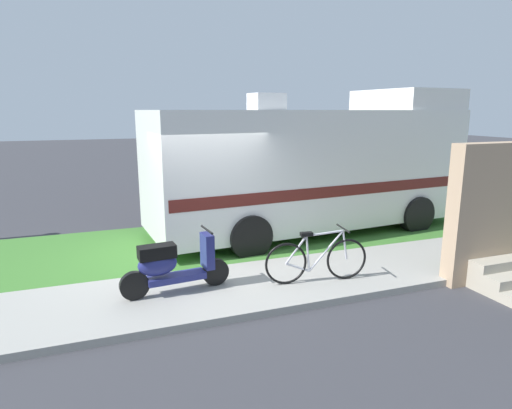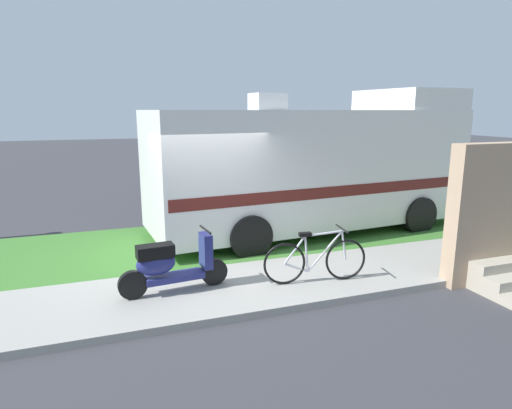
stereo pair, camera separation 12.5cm
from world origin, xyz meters
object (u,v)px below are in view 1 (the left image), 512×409
(motorhome_rv, at_px, (313,165))
(scooter, at_px, (172,265))
(bicycle, at_px, (317,259))
(bottle_spare, at_px, (501,246))
(pickup_truck_near, at_px, (278,168))
(bottle_green, at_px, (444,258))

(motorhome_rv, relative_size, scooter, 4.45)
(motorhome_rv, distance_m, bicycle, 3.70)
(bottle_spare, bearing_deg, pickup_truck_near, 102.38)
(scooter, distance_m, pickup_truck_near, 8.86)
(motorhome_rv, distance_m, pickup_truck_near, 4.73)
(bottle_spare, bearing_deg, bicycle, -178.30)
(scooter, bearing_deg, pickup_truck_near, 56.08)
(scooter, xyz_separation_m, bicycle, (2.32, -0.38, -0.06))
(motorhome_rv, height_order, bottle_spare, motorhome_rv)
(motorhome_rv, relative_size, bicycle, 4.42)
(bicycle, xyz_separation_m, pickup_truck_near, (2.62, 7.73, 0.45))
(motorhome_rv, bearing_deg, bicycle, -116.16)
(bicycle, bearing_deg, bottle_green, -1.57)
(bicycle, height_order, bottle_green, bicycle)
(pickup_truck_near, bearing_deg, bicycle, -108.71)
(bicycle, bearing_deg, bottle_spare, 1.70)
(pickup_truck_near, bearing_deg, scooter, -123.92)
(scooter, relative_size, pickup_truck_near, 0.30)
(bicycle, xyz_separation_m, bottle_green, (2.62, -0.07, -0.27))
(motorhome_rv, height_order, bottle_green, motorhome_rv)
(scooter, bearing_deg, bottle_green, -5.25)
(scooter, relative_size, bicycle, 0.99)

